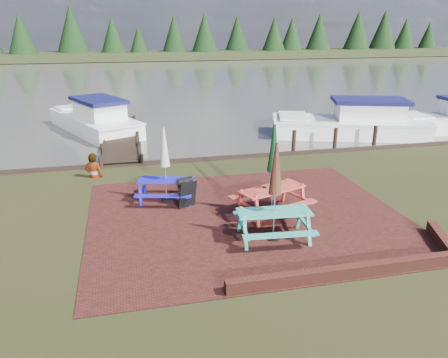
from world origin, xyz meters
TOP-DOWN VIEW (x-y plane):
  - ground at (0.00, 0.00)m, footprint 120.00×120.00m
  - paving at (0.00, 1.00)m, footprint 9.00×7.50m
  - brick_wall at (2.15, -2.42)m, footprint 6.21×1.79m
  - water at (0.00, 37.00)m, footprint 120.00×60.00m
  - far_treeline at (0.00, 66.00)m, footprint 120.00×10.00m
  - picnic_table_teal at (0.29, -0.46)m, footprint 2.02×1.83m
  - picnic_table_red at (0.75, 1.04)m, footprint 2.45×2.32m
  - picnic_table_blue at (-2.14, 2.79)m, footprint 2.05×1.91m
  - chalkboard at (-1.57, 2.17)m, footprint 0.59×0.70m
  - jetty at (-3.50, 11.28)m, footprint 1.76×9.08m
  - boat_jetty at (-4.79, 13.96)m, footprint 5.27×7.57m
  - boat_near at (8.26, 10.02)m, footprint 8.33×5.03m
  - person at (-4.49, 5.67)m, footprint 0.78×0.65m

SIDE VIEW (x-z plane):
  - ground at x=0.00m, z-range 0.00..0.00m
  - water at x=0.00m, z-range -0.01..0.01m
  - paving at x=0.00m, z-range 0.00..0.02m
  - jetty at x=-3.50m, z-range -0.39..0.61m
  - brick_wall at x=2.15m, z-range 0.00..0.30m
  - boat_jetty at x=-4.79m, z-range -0.62..1.47m
  - boat_near at x=8.26m, z-range -0.63..1.50m
  - chalkboard at x=-1.57m, z-range 0.02..0.90m
  - picnic_table_blue at x=-2.14m, z-range -0.36..2.03m
  - person at x=-4.49m, z-range 0.00..1.82m
  - picnic_table_teal at x=0.29m, z-range -0.39..2.22m
  - picnic_table_red at x=0.75m, z-range -0.41..2.32m
  - far_treeline at x=0.00m, z-range -0.77..7.33m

